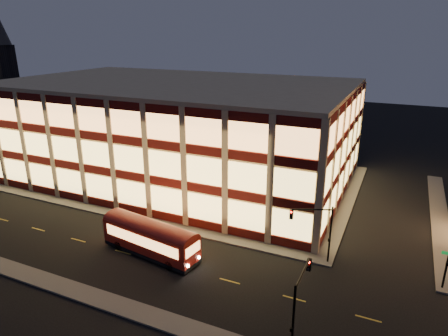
% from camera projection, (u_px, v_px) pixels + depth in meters
% --- Properties ---
extents(ground, '(200.00, 200.00, 0.00)m').
position_uv_depth(ground, '(128.00, 221.00, 47.70)').
color(ground, black).
rests_on(ground, ground).
extents(sidewalk_office_south, '(54.00, 2.00, 0.15)m').
position_uv_depth(sidewalk_office_south, '(113.00, 213.00, 49.72)').
color(sidewalk_office_south, '#514F4C').
rests_on(sidewalk_office_south, ground).
extents(sidewalk_office_east, '(2.00, 30.00, 0.15)m').
position_uv_depth(sidewalk_office_east, '(347.00, 201.00, 53.24)').
color(sidewalk_office_east, '#514F4C').
rests_on(sidewalk_office_east, ground).
extents(sidewalk_tower_west, '(2.00, 30.00, 0.15)m').
position_uv_depth(sidewalk_tower_west, '(439.00, 216.00, 48.91)').
color(sidewalk_tower_west, '#514F4C').
rests_on(sidewalk_tower_west, ground).
extents(sidewalk_near, '(100.00, 2.00, 0.15)m').
position_uv_depth(sidewalk_near, '(39.00, 279.00, 36.51)').
color(sidewalk_near, '#514F4C').
rests_on(sidewalk_near, ground).
extents(office_building, '(50.45, 30.45, 14.50)m').
position_uv_depth(office_building, '(177.00, 129.00, 61.01)').
color(office_building, tan).
rests_on(office_building, ground).
extents(church_tower, '(5.00, 5.00, 18.00)m').
position_uv_depth(church_tower, '(5.00, 80.00, 106.67)').
color(church_tower, '#2D2621').
rests_on(church_tower, ground).
extents(traffic_signal_far, '(3.79, 1.87, 6.00)m').
position_uv_depth(traffic_signal_far, '(316.00, 225.00, 37.83)').
color(traffic_signal_far, black).
rests_on(traffic_signal_far, ground).
extents(traffic_signal_near, '(0.32, 4.45, 6.00)m').
position_uv_depth(traffic_signal_near, '(300.00, 296.00, 27.63)').
color(traffic_signal_near, black).
rests_on(traffic_signal_near, ground).
extents(trolley_bus, '(11.01, 4.24, 3.63)m').
position_uv_depth(trolley_bus, '(150.00, 236.00, 40.03)').
color(trolley_bus, maroon).
rests_on(trolley_bus, ground).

